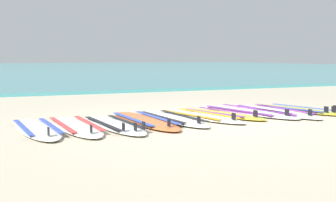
% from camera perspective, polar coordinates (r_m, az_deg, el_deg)
% --- Properties ---
extents(ground_plane, '(80.00, 80.00, 0.00)m').
position_cam_1_polar(ground_plane, '(7.51, 4.73, -2.61)').
color(ground_plane, '#B7AD93').
extents(sea, '(80.00, 60.00, 0.10)m').
position_cam_1_polar(sea, '(42.77, -18.90, 4.03)').
color(sea, teal).
rests_on(sea, ground).
extents(surfboard_0, '(0.65, 2.22, 0.18)m').
position_cam_1_polar(surfboard_0, '(6.77, -16.55, -3.44)').
color(surfboard_0, silver).
rests_on(surfboard_0, ground).
extents(surfboard_1, '(0.64, 2.30, 0.18)m').
position_cam_1_polar(surfboard_1, '(6.88, -11.86, -3.18)').
color(surfboard_1, white).
rests_on(surfboard_1, ground).
extents(surfboard_2, '(0.67, 2.23, 0.18)m').
position_cam_1_polar(surfboard_2, '(6.91, -6.96, -3.05)').
color(surfboard_2, white).
rests_on(surfboard_2, ground).
extents(surfboard_3, '(0.69, 2.45, 0.18)m').
position_cam_1_polar(surfboard_3, '(7.34, -3.08, -2.51)').
color(surfboard_3, orange).
rests_on(surfboard_3, ground).
extents(surfboard_4, '(0.70, 2.27, 0.18)m').
position_cam_1_polar(surfboard_4, '(7.55, 0.55, -2.27)').
color(surfboard_4, white).
rests_on(surfboard_4, ground).
extents(surfboard_5, '(1.03, 2.33, 0.18)m').
position_cam_1_polar(surfboard_5, '(7.89, 3.99, -1.93)').
color(surfboard_5, white).
rests_on(surfboard_5, ground).
extents(surfboard_6, '(1.08, 2.18, 0.18)m').
position_cam_1_polar(surfboard_6, '(8.21, 6.78, -1.66)').
color(surfboard_6, yellow).
rests_on(surfboard_6, ground).
extents(surfboard_7, '(1.10, 2.66, 0.18)m').
position_cam_1_polar(surfboard_7, '(8.65, 10.05, -1.33)').
color(surfboard_7, white).
rests_on(surfboard_7, ground).
extents(surfboard_8, '(0.69, 2.52, 0.18)m').
position_cam_1_polar(surfboard_8, '(8.81, 13.52, -1.28)').
color(surfboard_8, white).
rests_on(surfboard_8, ground).
extents(surfboard_9, '(1.01, 2.19, 0.18)m').
position_cam_1_polar(surfboard_9, '(9.17, 16.25, -1.08)').
color(surfboard_9, yellow).
rests_on(surfboard_9, ground).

